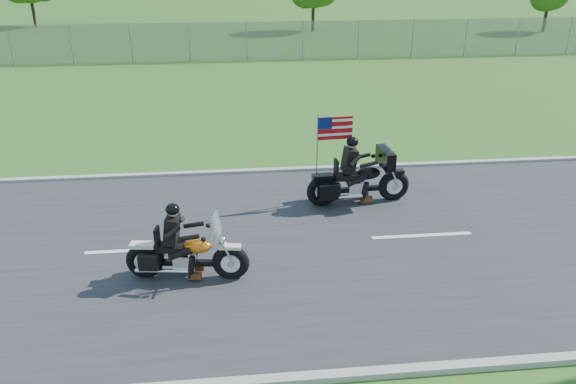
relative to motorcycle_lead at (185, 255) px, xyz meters
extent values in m
plane|color=#254E18|center=(0.97, 1.10, -0.50)|extent=(420.00, 420.00, 0.00)
cube|color=#28282B|center=(0.97, 1.10, -0.48)|extent=(120.00, 8.00, 0.04)
cube|color=#9E9B93|center=(0.97, 5.15, -0.45)|extent=(120.00, 0.18, 0.12)
cube|color=#9E9B93|center=(0.97, -2.95, -0.45)|extent=(120.00, 0.18, 0.12)
cube|color=gray|center=(-4.03, 21.10, 0.50)|extent=(60.00, 0.03, 2.00)
cylinder|color=#382316|center=(6.97, 31.10, 0.76)|extent=(0.22, 0.22, 2.52)
cylinder|color=#382316|center=(-13.03, 35.10, 0.90)|extent=(0.22, 0.22, 2.80)
cylinder|color=#382316|center=(22.97, 29.10, 0.62)|extent=(0.22, 0.22, 2.24)
torus|color=black|center=(0.85, -0.11, -0.13)|extent=(0.73, 0.27, 0.71)
torus|color=black|center=(-0.77, 0.10, -0.13)|extent=(0.73, 0.27, 0.71)
ellipsoid|color=orange|center=(0.25, -0.03, 0.21)|extent=(0.57, 0.38, 0.27)
cube|color=black|center=(-0.25, 0.03, 0.17)|extent=(0.56, 0.36, 0.12)
cube|color=black|center=(-0.20, 0.03, 0.55)|extent=(0.28, 0.41, 0.53)
sphere|color=black|center=(-0.15, 0.02, 0.96)|extent=(0.29, 0.29, 0.26)
cube|color=silver|center=(0.63, -0.08, 0.67)|extent=(0.10, 0.44, 0.38)
torus|color=black|center=(4.86, 3.01, -0.10)|extent=(0.79, 0.25, 0.78)
torus|color=black|center=(3.07, 2.88, -0.10)|extent=(0.79, 0.25, 0.78)
ellipsoid|color=black|center=(4.20, 2.96, 0.28)|extent=(0.61, 0.38, 0.29)
cube|color=black|center=(3.65, 2.92, 0.23)|extent=(0.60, 0.36, 0.13)
cube|color=black|center=(3.70, 2.93, 0.64)|extent=(0.28, 0.44, 0.58)
sphere|color=black|center=(3.76, 2.93, 1.10)|extent=(0.30, 0.30, 0.28)
cube|color=black|center=(4.59, 2.99, 0.64)|extent=(0.29, 0.86, 0.42)
cube|color=#B70C11|center=(3.37, 3.11, 1.38)|extent=(0.84, 0.08, 0.55)
camera|label=1|loc=(0.97, -9.22, 5.38)|focal=35.00mm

